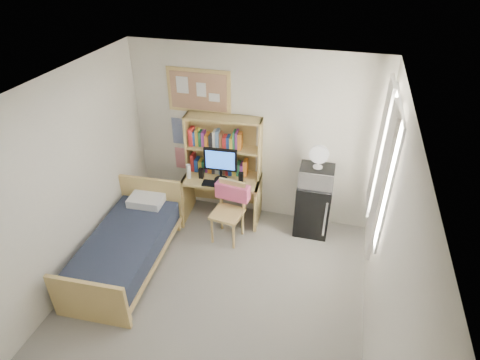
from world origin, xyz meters
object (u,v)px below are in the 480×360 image
(desk_chair, at_px, (227,213))
(speaker_right, at_px, (241,178))
(speaker_left, at_px, (201,173))
(desk_fan, at_px, (319,157))
(bulletin_board, at_px, (199,91))
(mini_fridge, at_px, (313,207))
(bed, at_px, (126,251))
(monitor, at_px, (221,165))
(microwave, at_px, (317,176))
(desk, at_px, (223,198))

(desk_chair, distance_m, speaker_right, 0.57)
(speaker_left, height_order, desk_fan, desk_fan)
(bulletin_board, bearing_deg, speaker_left, -73.44)
(mini_fridge, bearing_deg, speaker_right, -176.46)
(bulletin_board, bearing_deg, desk_chair, -50.90)
(bulletin_board, distance_m, speaker_right, 1.37)
(bulletin_board, relative_size, desk_chair, 1.04)
(bed, height_order, monitor, monitor)
(desk_chair, height_order, speaker_right, desk_chair)
(microwave, bearing_deg, monitor, -177.39)
(monitor, bearing_deg, speaker_left, -180.00)
(desk, xyz_separation_m, microwave, (1.37, 0.02, 0.60))
(monitor, distance_m, microwave, 1.37)
(desk_chair, relative_size, speaker_right, 5.73)
(desk_chair, bearing_deg, mini_fridge, 31.65)
(desk_chair, relative_size, bed, 0.50)
(desk, distance_m, microwave, 1.50)
(bed, distance_m, desk_fan, 2.86)
(bulletin_board, bearing_deg, mini_fridge, -7.91)
(microwave, bearing_deg, bulletin_board, 170.59)
(mini_fridge, xyz_separation_m, microwave, (0.00, -0.02, 0.55))
(bulletin_board, height_order, bed, bulletin_board)
(bed, bearing_deg, bulletin_board, 70.08)
(desk, xyz_separation_m, bed, (-0.91, -1.37, -0.11))
(bulletin_board, bearing_deg, speaker_right, -24.96)
(desk, bearing_deg, bed, -127.35)
(desk_chair, xyz_separation_m, speaker_left, (-0.52, 0.40, 0.34))
(monitor, bearing_deg, speaker_right, 0.00)
(desk_chair, xyz_separation_m, mini_fridge, (1.15, 0.53, -0.04))
(speaker_left, distance_m, microwave, 1.68)
(mini_fridge, xyz_separation_m, monitor, (-1.37, -0.10, 0.56))
(microwave, height_order, desk_fan, desk_fan)
(mini_fridge, xyz_separation_m, bed, (-2.28, -1.42, -0.16))
(desk_fan, bearing_deg, speaker_left, -177.30)
(speaker_right, distance_m, desk_fan, 1.17)
(desk_chair, xyz_separation_m, bed, (-1.13, -0.89, -0.20))
(desk_chair, bearing_deg, speaker_right, 86.87)
(bulletin_board, bearing_deg, bed, -106.71)
(desk_fan, bearing_deg, mini_fridge, 90.00)
(desk_chair, height_order, desk_fan, desk_fan)
(speaker_left, bearing_deg, microwave, -0.39)
(bulletin_board, distance_m, desk_fan, 1.92)
(bulletin_board, xyz_separation_m, mini_fridge, (1.78, -0.25, -1.51))
(desk_chair, bearing_deg, microwave, 30.81)
(mini_fridge, distance_m, speaker_right, 1.14)
(bed, relative_size, speaker_right, 11.47)
(bed, distance_m, microwave, 2.77)
(bed, distance_m, monitor, 1.76)
(monitor, bearing_deg, mini_fridge, 0.35)
(bulletin_board, relative_size, desk, 0.82)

